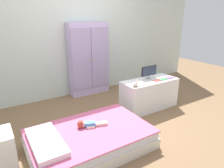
% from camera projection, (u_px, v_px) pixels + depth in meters
% --- Properties ---
extents(ground_plane, '(10.00, 10.00, 0.02)m').
position_uv_depth(ground_plane, '(117.00, 124.00, 3.17)').
color(ground_plane, brown).
extents(back_wall, '(6.40, 0.05, 2.70)m').
position_uv_depth(back_wall, '(73.00, 29.00, 3.99)').
color(back_wall, silver).
rests_on(back_wall, ground_plane).
extents(bed, '(1.49, 0.98, 0.25)m').
position_uv_depth(bed, '(90.00, 139.00, 2.56)').
color(bed, silver).
rests_on(bed, ground_plane).
extents(pillow, '(0.32, 0.70, 0.06)m').
position_uv_depth(pillow, '(46.00, 142.00, 2.24)').
color(pillow, white).
rests_on(pillow, bed).
extents(doll, '(0.39, 0.19, 0.10)m').
position_uv_depth(doll, '(87.00, 124.00, 2.59)').
color(doll, '#4C84C6').
rests_on(doll, bed).
extents(wardrobe, '(0.84, 0.27, 1.49)m').
position_uv_depth(wardrobe, '(89.00, 59.00, 4.18)').
color(wardrobe, silver).
rests_on(wardrobe, ground_plane).
extents(tv_stand, '(1.03, 0.43, 0.53)m').
position_uv_depth(tv_stand, '(149.00, 94.00, 3.64)').
color(tv_stand, white).
rests_on(tv_stand, ground_plane).
extents(tv_monitor, '(0.33, 0.10, 0.24)m').
position_uv_depth(tv_monitor, '(149.00, 71.00, 3.58)').
color(tv_monitor, '#99999E').
rests_on(tv_monitor, tv_stand).
extents(rocking_horse_toy, '(0.09, 0.04, 0.11)m').
position_uv_depth(rocking_horse_toy, '(136.00, 84.00, 3.20)').
color(rocking_horse_toy, '#8E6642').
rests_on(rocking_horse_toy, tv_stand).
extents(book_red, '(0.13, 0.09, 0.01)m').
position_uv_depth(book_red, '(157.00, 80.00, 3.51)').
color(book_red, '#CC3838').
rests_on(book_red, tv_stand).
extents(book_green, '(0.15, 0.10, 0.01)m').
position_uv_depth(book_green, '(163.00, 79.00, 3.58)').
color(book_green, '#429E51').
rests_on(book_green, tv_stand).
extents(book_purple, '(0.15, 0.09, 0.01)m').
position_uv_depth(book_purple, '(169.00, 78.00, 3.66)').
color(book_purple, '#8E51B2').
rests_on(book_purple, tv_stand).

